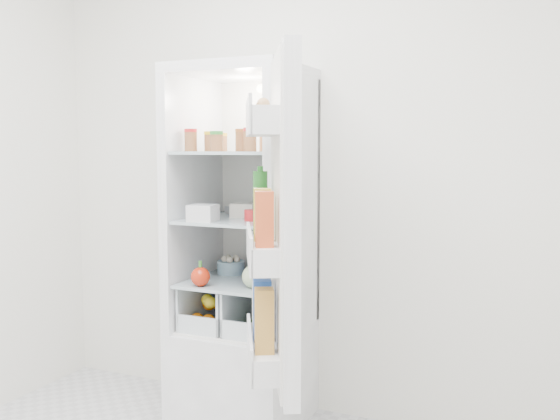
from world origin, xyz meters
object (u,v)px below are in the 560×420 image
at_px(refrigerator, 247,293).
at_px(red_cabbage, 266,262).
at_px(fridge_door, 278,228).
at_px(mushroom_bowl, 231,267).

distance_m(refrigerator, red_cabbage, 0.19).
height_order(refrigerator, fridge_door, refrigerator).
distance_m(red_cabbage, fridge_door, 0.77).
bearing_deg(mushroom_bowl, fridge_door, -49.18).
bearing_deg(fridge_door, red_cabbage, 0.55).
relative_size(mushroom_bowl, fridge_door, 0.11).
height_order(refrigerator, red_cabbage, refrigerator).
height_order(refrigerator, mushroom_bowl, refrigerator).
bearing_deg(red_cabbage, fridge_door, -61.21).
xyz_separation_m(refrigerator, mushroom_bowl, (-0.12, 0.05, 0.12)).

